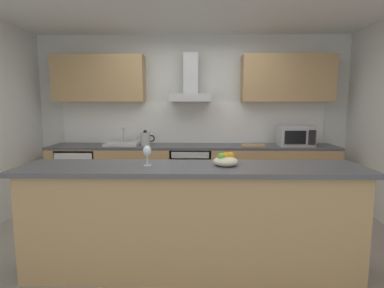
# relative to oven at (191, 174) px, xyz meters

# --- Properties ---
(ground) EXTENTS (5.91, 4.52, 0.02)m
(ground) POSITION_rel_oven_xyz_m (0.03, -1.41, -0.47)
(ground) COLOR gray
(wall_back) EXTENTS (5.91, 0.12, 2.60)m
(wall_back) POSITION_rel_oven_xyz_m (0.03, 0.41, 0.84)
(wall_back) COLOR silver
(wall_back) RESTS_ON ground
(backsplash_tile) EXTENTS (4.18, 0.02, 0.66)m
(backsplash_tile) POSITION_rel_oven_xyz_m (0.03, 0.33, 0.77)
(backsplash_tile) COLOR white
(counter_back) EXTENTS (4.32, 0.60, 0.90)m
(counter_back) POSITION_rel_oven_xyz_m (0.03, 0.03, -0.01)
(counter_back) COLOR tan
(counter_back) RESTS_ON ground
(counter_island) EXTENTS (3.02, 0.64, 0.99)m
(counter_island) POSITION_rel_oven_xyz_m (0.05, -1.98, 0.04)
(counter_island) COLOR tan
(counter_island) RESTS_ON ground
(upper_cabinets) EXTENTS (4.27, 0.32, 0.70)m
(upper_cabinets) POSITION_rel_oven_xyz_m (0.03, 0.18, 1.45)
(upper_cabinets) COLOR tan
(oven) EXTENTS (0.60, 0.62, 0.80)m
(oven) POSITION_rel_oven_xyz_m (0.00, 0.00, 0.00)
(oven) COLOR slate
(oven) RESTS_ON ground
(refrigerator) EXTENTS (0.58, 0.60, 0.85)m
(refrigerator) POSITION_rel_oven_xyz_m (-1.69, -0.00, -0.03)
(refrigerator) COLOR white
(refrigerator) RESTS_ON ground
(microwave) EXTENTS (0.50, 0.38, 0.30)m
(microwave) POSITION_rel_oven_xyz_m (1.57, -0.03, 0.59)
(microwave) COLOR #B7BABC
(microwave) RESTS_ON counter_back
(sink) EXTENTS (0.50, 0.40, 0.26)m
(sink) POSITION_rel_oven_xyz_m (-1.04, 0.01, 0.47)
(sink) COLOR silver
(sink) RESTS_ON counter_back
(kettle) EXTENTS (0.29, 0.15, 0.24)m
(kettle) POSITION_rel_oven_xyz_m (-0.68, -0.03, 0.55)
(kettle) COLOR #B7BABC
(kettle) RESTS_ON counter_back
(range_hood) EXTENTS (0.62, 0.45, 0.72)m
(range_hood) POSITION_rel_oven_xyz_m (0.00, 0.13, 1.33)
(range_hood) COLOR #B7BABC
(wine_glass) EXTENTS (0.08, 0.08, 0.18)m
(wine_glass) POSITION_rel_oven_xyz_m (-0.34, -1.97, 0.65)
(wine_glass) COLOR silver
(wine_glass) RESTS_ON counter_island
(fruit_bowl) EXTENTS (0.22, 0.22, 0.13)m
(fruit_bowl) POSITION_rel_oven_xyz_m (0.35, -1.95, 0.57)
(fruit_bowl) COLOR beige
(fruit_bowl) RESTS_ON counter_island
(chopping_board) EXTENTS (0.36, 0.25, 0.02)m
(chopping_board) POSITION_rel_oven_xyz_m (0.94, -0.02, 0.45)
(chopping_board) COLOR tan
(chopping_board) RESTS_ON counter_back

